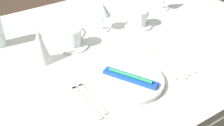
{
  "coord_description": "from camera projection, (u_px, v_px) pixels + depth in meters",
  "views": [
    {
      "loc": [
        -0.5,
        -0.93,
        1.41
      ],
      "look_at": [
        0.01,
        -0.15,
        0.76
      ],
      "focal_mm": 46.72,
      "sensor_mm": 36.0,
      "label": 1
    }
  ],
  "objects": [
    {
      "name": "fork_inner",
      "position": [
        83.0,
        98.0,
        1.0
      ],
      "size": [
        0.02,
        0.22,
        0.0
      ],
      "color": "beige",
      "rests_on": "dining_table"
    },
    {
      "name": "dining_table",
      "position": [
        91.0,
        67.0,
        1.29
      ],
      "size": [
        1.8,
        1.11,
        0.74
      ],
      "color": "silver",
      "rests_on": "ground"
    },
    {
      "name": "coffee_cup_right",
      "position": [
        138.0,
        18.0,
        1.41
      ],
      "size": [
        0.11,
        0.08,
        0.07
      ],
      "color": "white",
      "rests_on": "saucer_right"
    },
    {
      "name": "dinner_knife",
      "position": [
        159.0,
        66.0,
        1.15
      ],
      "size": [
        0.02,
        0.21,
        0.0
      ],
      "color": "beige",
      "rests_on": "dining_table"
    },
    {
      "name": "spoon_soup",
      "position": [
        162.0,
        62.0,
        1.18
      ],
      "size": [
        0.03,
        0.21,
        0.01
      ],
      "color": "beige",
      "rests_on": "dining_table"
    },
    {
      "name": "fork_outer",
      "position": [
        89.0,
        94.0,
        1.01
      ],
      "size": [
        0.02,
        0.21,
        0.0
      ],
      "color": "beige",
      "rests_on": "dining_table"
    },
    {
      "name": "saucer_left",
      "position": [
        73.0,
        45.0,
        1.28
      ],
      "size": [
        0.14,
        0.14,
        0.01
      ],
      "primitive_type": "cylinder",
      "color": "white",
      "rests_on": "dining_table"
    },
    {
      "name": "dinner_plate",
      "position": [
        130.0,
        81.0,
        1.06
      ],
      "size": [
        0.25,
        0.25,
        0.02
      ],
      "primitive_type": "cylinder",
      "color": "white",
      "rests_on": "dining_table"
    },
    {
      "name": "spoon_dessert",
      "position": [
        165.0,
        59.0,
        1.19
      ],
      "size": [
        0.03,
        0.22,
        0.01
      ],
      "color": "beige",
      "rests_on": "dining_table"
    },
    {
      "name": "toothbrush_package",
      "position": [
        130.0,
        78.0,
        1.05
      ],
      "size": [
        0.13,
        0.2,
        0.02
      ],
      "color": "blue",
      "rests_on": "dinner_plate"
    },
    {
      "name": "wine_glass_centre",
      "position": [
        102.0,
        11.0,
        1.34
      ],
      "size": [
        0.08,
        0.08,
        0.14
      ],
      "color": "silver",
      "rests_on": "dining_table"
    },
    {
      "name": "napkin_folded",
      "position": [
        40.0,
        45.0,
        1.14
      ],
      "size": [
        0.08,
        0.08,
        0.15
      ],
      "primitive_type": "cone",
      "color": "white",
      "rests_on": "dining_table"
    },
    {
      "name": "spoon_tea",
      "position": [
        171.0,
        56.0,
        1.21
      ],
      "size": [
        0.03,
        0.23,
        0.01
      ],
      "color": "beige",
      "rests_on": "dining_table"
    },
    {
      "name": "saucer_right",
      "position": [
        138.0,
        25.0,
        1.43
      ],
      "size": [
        0.14,
        0.14,
        0.01
      ],
      "primitive_type": "cylinder",
      "color": "white",
      "rests_on": "dining_table"
    },
    {
      "name": "coffee_cup_left",
      "position": [
        72.0,
        37.0,
        1.25
      ],
      "size": [
        0.1,
        0.08,
        0.07
      ],
      "color": "white",
      "rests_on": "saucer_left"
    }
  ]
}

